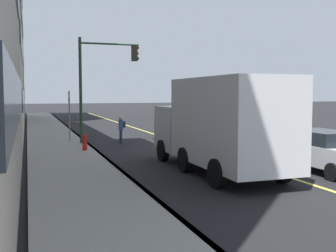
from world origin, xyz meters
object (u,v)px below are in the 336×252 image
Objects in this scene: street_sign_post at (69,113)px; car_tan at (257,134)px; truck_white at (220,124)px; fire_hydrant at (85,144)px; car_silver at (322,150)px; pedestrian_with_backpack at (121,128)px; car_navy at (199,123)px; traffic_light_mast at (103,73)px.

car_tan is at bearing -119.98° from street_sign_post.
truck_white reaches higher than fire_hydrant.
pedestrian_with_backpack is at bearing 25.97° from car_silver.
car_navy is 8.63m from traffic_light_mast.
truck_white is 10.02m from traffic_light_mast.
fire_hydrant is (1.06, 8.70, -0.29)m from car_tan.
car_navy is at bearing -4.00° from car_silver.
traffic_light_mast is (9.44, 2.53, 2.20)m from truck_white.
fire_hydrant is at bearing 83.06° from car_tan.
car_tan is 8.91m from traffic_light_mast.
street_sign_post is (1.19, 1.72, -2.22)m from traffic_light_mast.
truck_white is at bearing 160.18° from car_navy.
car_silver is 0.79× the size of traffic_light_mast.
fire_hydrant is at bearing 154.27° from traffic_light_mast.
car_tan is 2.81× the size of pedestrian_with_backpack.
pedestrian_with_backpack is (4.26, 6.22, 0.14)m from car_tan.
car_silver is (-13.88, 0.97, 0.00)m from car_navy.
car_tan is at bearing -9.38° from car_silver.
pedestrian_with_backpack is (9.69, 1.48, -0.87)m from truck_white.
traffic_light_mast is at bearing 15.03° from truck_white.
traffic_light_mast is at bearing -124.58° from street_sign_post.
truck_white is (-5.43, 4.75, 1.01)m from car_tan.
car_navy is 0.74× the size of traffic_light_mast.
fire_hydrant is at bearing 142.30° from pedestrian_with_backpack.
car_navy is 13.91m from car_silver.
car_navy is 6.95m from pedestrian_with_backpack.
car_navy is 0.56× the size of truck_white.
car_navy is 4.63× the size of fire_hydrant.
street_sign_post is at bearing 71.51° from pedestrian_with_backpack.
truck_white reaches higher than car_tan.
traffic_light_mast is 3.05m from street_sign_post.
pedestrian_with_backpack is at bearing 117.92° from car_navy.
fire_hydrant is (-4.13, -0.30, -1.29)m from street_sign_post.
truck_white is 4.95× the size of pedestrian_with_backpack.
car_silver is at bearing -148.99° from traffic_light_mast.
street_sign_post reaches higher than car_silver.
car_navy is 2.79× the size of pedestrian_with_backpack.
street_sign_post is at bearing 104.60° from car_navy.
car_tan is at bearing -179.39° from car_navy.
traffic_light_mast is (10.36, 6.23, 3.19)m from car_silver.
street_sign_post is at bearing 4.22° from fire_hydrant.
car_silver is 1.06× the size of car_tan.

